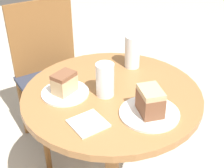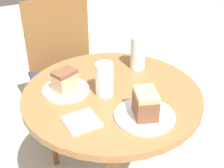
{
  "view_description": "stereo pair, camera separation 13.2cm",
  "coord_description": "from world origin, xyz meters",
  "px_view_note": "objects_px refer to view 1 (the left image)",
  "views": [
    {
      "loc": [
        -0.63,
        -0.93,
        1.5
      ],
      "look_at": [
        0.0,
        0.0,
        0.81
      ],
      "focal_mm": 50.0,
      "sensor_mm": 36.0,
      "label": 1
    },
    {
      "loc": [
        -0.52,
        -0.99,
        1.5
      ],
      "look_at": [
        0.0,
        0.0,
        0.81
      ],
      "focal_mm": 50.0,
      "sensor_mm": 36.0,
      "label": 2
    }
  ],
  "objects_px": {
    "chair": "(54,73)",
    "cake_slice_near": "(150,101)",
    "plate_near": "(149,113)",
    "cake_slice_far": "(64,83)",
    "plate_far": "(65,93)",
    "glass_water": "(105,81)",
    "glass_lemonade": "(132,54)"
  },
  "relations": [
    {
      "from": "plate_near",
      "to": "cake_slice_near",
      "type": "xyz_separation_m",
      "value": [
        0.0,
        -0.0,
        0.06
      ]
    },
    {
      "from": "glass_lemonade",
      "to": "glass_water",
      "type": "bearing_deg",
      "value": -151.18
    },
    {
      "from": "plate_near",
      "to": "plate_far",
      "type": "xyz_separation_m",
      "value": [
        -0.2,
        0.31,
        0.0
      ]
    },
    {
      "from": "cake_slice_near",
      "to": "glass_water",
      "type": "distance_m",
      "value": 0.22
    },
    {
      "from": "cake_slice_near",
      "to": "glass_lemonade",
      "type": "height_order",
      "value": "glass_lemonade"
    },
    {
      "from": "plate_far",
      "to": "chair",
      "type": "bearing_deg",
      "value": 70.9
    },
    {
      "from": "plate_near",
      "to": "cake_slice_near",
      "type": "bearing_deg",
      "value": -86.42
    },
    {
      "from": "cake_slice_far",
      "to": "glass_water",
      "type": "distance_m",
      "value": 0.17
    },
    {
      "from": "chair",
      "to": "glass_water",
      "type": "height_order",
      "value": "chair"
    },
    {
      "from": "plate_far",
      "to": "plate_near",
      "type": "bearing_deg",
      "value": -57.18
    },
    {
      "from": "plate_near",
      "to": "plate_far",
      "type": "distance_m",
      "value": 0.37
    },
    {
      "from": "chair",
      "to": "plate_near",
      "type": "relative_size",
      "value": 4.04
    },
    {
      "from": "plate_far",
      "to": "glass_lemonade",
      "type": "xyz_separation_m",
      "value": [
        0.38,
        0.04,
        0.06
      ]
    },
    {
      "from": "chair",
      "to": "cake_slice_near",
      "type": "relative_size",
      "value": 7.14
    },
    {
      "from": "chair",
      "to": "glass_lemonade",
      "type": "height_order",
      "value": "chair"
    },
    {
      "from": "chair",
      "to": "glass_lemonade",
      "type": "distance_m",
      "value": 0.72
    },
    {
      "from": "chair",
      "to": "cake_slice_far",
      "type": "relative_size",
      "value": 8.17
    },
    {
      "from": "cake_slice_near",
      "to": "cake_slice_far",
      "type": "relative_size",
      "value": 1.14
    },
    {
      "from": "plate_far",
      "to": "glass_water",
      "type": "distance_m",
      "value": 0.18
    },
    {
      "from": "cake_slice_near",
      "to": "cake_slice_far",
      "type": "bearing_deg",
      "value": 122.82
    },
    {
      "from": "plate_near",
      "to": "cake_slice_near",
      "type": "distance_m",
      "value": 0.06
    },
    {
      "from": "plate_far",
      "to": "glass_lemonade",
      "type": "distance_m",
      "value": 0.39
    },
    {
      "from": "plate_near",
      "to": "plate_far",
      "type": "height_order",
      "value": "same"
    },
    {
      "from": "plate_far",
      "to": "cake_slice_near",
      "type": "bearing_deg",
      "value": -57.18
    },
    {
      "from": "plate_near",
      "to": "cake_slice_far",
      "type": "relative_size",
      "value": 2.02
    },
    {
      "from": "glass_water",
      "to": "cake_slice_near",
      "type": "bearing_deg",
      "value": -73.23
    },
    {
      "from": "chair",
      "to": "cake_slice_near",
      "type": "xyz_separation_m",
      "value": [
        -0.02,
        -0.96,
        0.34
      ]
    },
    {
      "from": "chair",
      "to": "glass_water",
      "type": "distance_m",
      "value": 0.83
    },
    {
      "from": "cake_slice_far",
      "to": "glass_lemonade",
      "type": "distance_m",
      "value": 0.39
    },
    {
      "from": "chair",
      "to": "plate_near",
      "type": "xyz_separation_m",
      "value": [
        -0.02,
        -0.96,
        0.28
      ]
    },
    {
      "from": "cake_slice_near",
      "to": "cake_slice_far",
      "type": "distance_m",
      "value": 0.37
    },
    {
      "from": "glass_water",
      "to": "plate_far",
      "type": "bearing_deg",
      "value": 144.07
    }
  ]
}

